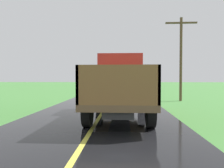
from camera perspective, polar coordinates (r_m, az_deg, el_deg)
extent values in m
cube|color=#2D2D30|center=(8.39, 2.15, -5.48)|extent=(0.90, 5.51, 0.24)
cube|color=brown|center=(8.37, 2.16, -4.12)|extent=(2.30, 5.80, 0.20)
cube|color=red|center=(10.28, 2.35, 2.79)|extent=(2.10, 1.90, 1.90)
cube|color=black|center=(11.25, 2.42, 4.38)|extent=(1.79, 0.02, 0.76)
cube|color=brown|center=(7.46, -6.53, 0.19)|extent=(0.08, 3.85, 1.10)
cube|color=brown|center=(7.42, 10.64, 0.16)|extent=(0.08, 3.85, 1.10)
cube|color=brown|center=(5.47, 1.64, -0.29)|extent=(2.30, 0.08, 1.10)
cube|color=brown|center=(9.24, 2.26, 0.45)|extent=(2.30, 0.08, 1.10)
cylinder|color=black|center=(10.26, -3.57, -4.76)|extent=(0.28, 1.00, 1.00)
cylinder|color=black|center=(10.23, 8.24, -4.79)|extent=(0.28, 1.00, 1.00)
cylinder|color=black|center=(6.93, -6.88, -7.81)|extent=(0.28, 1.00, 1.00)
cylinder|color=black|center=(6.88, 10.77, -7.89)|extent=(0.28, 1.00, 1.00)
ellipsoid|color=#98B61D|center=(6.89, -0.45, -2.85)|extent=(0.43, 0.46, 0.47)
ellipsoid|color=#9EB429|center=(8.54, 1.01, -0.16)|extent=(0.50, 0.50, 0.43)
ellipsoid|color=#A2C820|center=(8.27, 5.25, -0.16)|extent=(0.47, 0.44, 0.46)
ellipsoid|color=#90B425|center=(7.03, 0.31, -2.99)|extent=(0.53, 0.60, 0.50)
ellipsoid|color=#93B828|center=(7.66, -3.51, -0.35)|extent=(0.56, 0.65, 0.44)
ellipsoid|color=#8EC529|center=(6.65, -3.74, -0.53)|extent=(0.48, 0.45, 0.49)
ellipsoid|color=#A3BB29|center=(8.20, 3.92, -2.24)|extent=(0.41, 0.53, 0.51)
ellipsoid|color=#9DC525|center=(8.93, 1.22, 1.97)|extent=(0.42, 0.42, 0.44)
ellipsoid|color=#A5BF33|center=(6.64, -2.39, 2.65)|extent=(0.58, 0.64, 0.45)
ellipsoid|color=#8FC623|center=(7.88, 8.51, -2.33)|extent=(0.46, 0.58, 0.40)
ellipsoid|color=#95C122|center=(8.50, 6.77, 0.06)|extent=(0.50, 0.59, 0.42)
ellipsoid|color=#A4BA1D|center=(6.68, -2.57, -3.01)|extent=(0.49, 0.45, 0.41)
ellipsoid|color=#8EB823|center=(8.02, 4.59, 0.04)|extent=(0.40, 0.39, 0.40)
cylinder|color=brown|center=(16.30, 18.86, 6.58)|extent=(0.20, 0.20, 6.32)
cube|color=brown|center=(16.77, 18.95, 16.01)|extent=(2.35, 0.12, 0.12)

